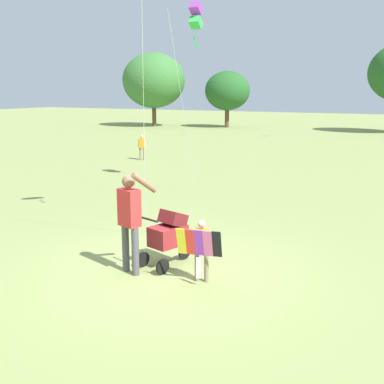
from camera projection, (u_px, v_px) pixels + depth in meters
ground_plane at (168, 271)px, 8.42m from camera, size 120.00×120.00×0.00m
child_with_butterfly_kite at (201, 245)px, 7.80m from camera, size 0.76×0.42×1.06m
person_adult_flyer at (130, 215)px, 8.12m from camera, size 0.66×0.53×1.82m
stroller at (169, 233)px, 8.60m from camera, size 0.72×1.12×1.03m
kite_orange_delta at (196, 16)px, 14.50m from camera, size 0.82×3.05×5.76m
person_sitting_far at (142, 145)px, 21.58m from camera, size 0.36×0.20×1.14m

